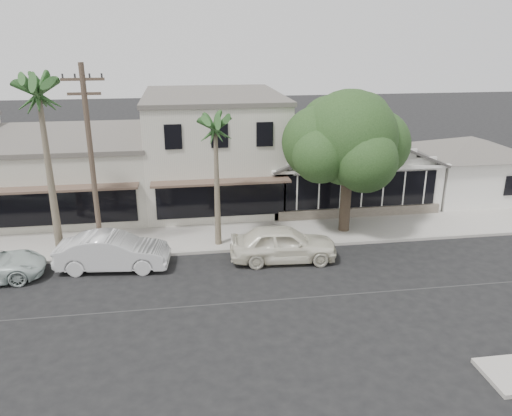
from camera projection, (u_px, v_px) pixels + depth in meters
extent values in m
plane|color=black|center=(313.00, 297.00, 20.26)|extent=(140.00, 140.00, 0.00)
cube|color=#9E9991|center=(127.00, 242.00, 25.41)|extent=(90.00, 3.50, 0.15)
cube|color=white|center=(340.00, 176.00, 32.14)|extent=(10.00, 8.00, 3.00)
cube|color=black|center=(362.00, 190.00, 28.26)|extent=(8.80, 0.10, 2.00)
cube|color=#60564C|center=(360.00, 213.00, 28.73)|extent=(9.60, 0.18, 0.70)
cube|color=white|center=(466.00, 175.00, 32.36)|extent=(6.00, 6.00, 3.00)
cube|color=beige|center=(214.00, 150.00, 31.37)|extent=(8.00, 10.00, 6.50)
cube|color=beige|center=(67.00, 173.00, 30.48)|extent=(10.00, 10.00, 4.20)
cylinder|color=brown|center=(92.00, 166.00, 22.37)|extent=(0.24, 0.24, 9.00)
cube|color=brown|center=(83.00, 79.00, 21.12)|extent=(1.80, 0.12, 0.12)
cube|color=brown|center=(84.00, 94.00, 21.31)|extent=(1.40, 0.12, 0.12)
imported|color=silver|center=(283.00, 243.00, 23.32)|extent=(5.10, 2.33, 1.69)
imported|color=silver|center=(113.00, 252.00, 22.50)|extent=(5.15, 2.24, 1.65)
cylinder|color=#4D402F|center=(345.00, 206.00, 26.40)|extent=(0.56, 0.56, 3.00)
sphere|color=#1D3817|center=(349.00, 138.00, 25.20)|extent=(4.87, 4.87, 4.87)
sphere|color=#1D3817|center=(376.00, 144.00, 26.12)|extent=(3.56, 3.56, 3.56)
sphere|color=#1D3817|center=(318.00, 143.00, 25.43)|extent=(3.75, 3.75, 3.75)
sphere|color=#1D3817|center=(365.00, 160.00, 24.22)|extent=(3.19, 3.19, 3.19)
sphere|color=#1D3817|center=(330.00, 127.00, 26.43)|extent=(3.37, 3.37, 3.37)
sphere|color=#1D3817|center=(363.00, 120.00, 26.37)|extent=(3.00, 3.00, 3.00)
sphere|color=#1D3817|center=(320.00, 155.00, 24.48)|extent=(2.81, 2.81, 2.81)
cone|color=#726651|center=(217.00, 191.00, 24.17)|extent=(0.33, 0.33, 5.83)
cone|color=#726651|center=(51.00, 181.00, 22.82)|extent=(0.40, 0.40, 7.54)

